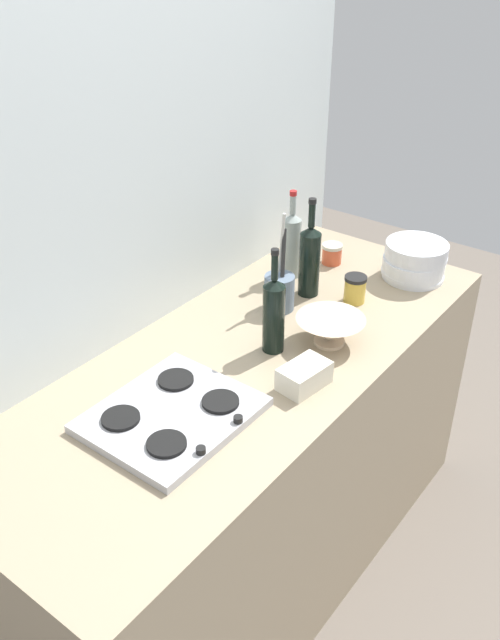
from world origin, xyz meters
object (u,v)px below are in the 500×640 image
at_px(wine_bottle_mid_right, 274,313).
at_px(wine_bottle_mid_left, 310,259).
at_px(condiment_jar_rear, 355,289).
at_px(wine_bottle_leftmost, 291,244).
at_px(butter_dish, 304,376).
at_px(plate_stack, 415,260).
at_px(condiment_jar_front, 332,254).
at_px(mixing_bowl, 330,330).
at_px(utensil_crock, 279,291).
at_px(stovetop_hob, 172,415).

bearing_deg(wine_bottle_mid_right, wine_bottle_mid_left, 16.52).
bearing_deg(condiment_jar_rear, wine_bottle_leftmost, 84.97).
xyz_separation_m(butter_dish, condiment_jar_rear, (0.49, 0.12, 0.01)).
xyz_separation_m(plate_stack, condiment_jar_front, (-0.08, 0.29, -0.03)).
height_order(plate_stack, condiment_jar_rear, plate_stack).
bearing_deg(wine_bottle_leftmost, condiment_jar_front, -20.38).
xyz_separation_m(mixing_bowl, condiment_jar_rear, (0.26, 0.07, 0.00)).
relative_size(wine_bottle_mid_right, mixing_bowl, 1.57).
height_order(wine_bottle_mid_left, utensil_crock, wine_bottle_mid_left).
height_order(stovetop_hob, wine_bottle_mid_right, wine_bottle_mid_right).
relative_size(wine_bottle_mid_left, butter_dish, 2.39).
xyz_separation_m(plate_stack, wine_bottle_mid_left, (-0.32, 0.23, 0.06)).
distance_m(stovetop_hob, plate_stack, 1.09).
bearing_deg(wine_bottle_mid_right, mixing_bowl, -41.26).
distance_m(utensil_crock, condiment_jar_front, 0.38).
bearing_deg(butter_dish, wine_bottle_leftmost, 37.65).
xyz_separation_m(wine_bottle_mid_left, utensil_crock, (-0.14, 0.02, -0.06)).
xyz_separation_m(utensil_crock, condiment_jar_front, (0.38, 0.04, -0.03)).
bearing_deg(wine_bottle_mid_right, wine_bottle_leftmost, 28.15).
distance_m(wine_bottle_mid_right, utensil_crock, 0.25).
relative_size(stovetop_hob, wine_bottle_mid_left, 1.19).
height_order(wine_bottle_leftmost, mixing_bowl, wine_bottle_leftmost).
bearing_deg(butter_dish, stovetop_hob, 149.21).
height_order(stovetop_hob, utensil_crock, utensil_crock).
height_order(stovetop_hob, condiment_jar_front, condiment_jar_front).
bearing_deg(condiment_jar_rear, wine_bottle_mid_left, 107.35).
height_order(plate_stack, wine_bottle_mid_left, wine_bottle_mid_left).
distance_m(wine_bottle_mid_left, condiment_jar_front, 0.26).
bearing_deg(stovetop_hob, condiment_jar_front, 7.92).
bearing_deg(condiment_jar_rear, stovetop_hob, 175.24).
distance_m(condiment_jar_front, condiment_jar_rear, 0.28).
bearing_deg(mixing_bowl, utensil_crock, 72.28).
distance_m(plate_stack, condiment_jar_rear, 0.28).
bearing_deg(wine_bottle_mid_left, stovetop_hob, -173.76).
bearing_deg(plate_stack, wine_bottle_mid_left, 144.24).
relative_size(wine_bottle_leftmost, wine_bottle_mid_right, 0.97).
bearing_deg(wine_bottle_mid_left, mixing_bowl, -134.84).
bearing_deg(wine_bottle_mid_right, stovetop_hob, 177.36).
bearing_deg(stovetop_hob, condiment_jar_rear, -4.76).
distance_m(stovetop_hob, wine_bottle_leftmost, 0.86).
distance_m(wine_bottle_mid_left, butter_dish, 0.53).
bearing_deg(condiment_jar_front, mixing_bowl, -149.22).
distance_m(wine_bottle_leftmost, utensil_crock, 0.24).
bearing_deg(mixing_bowl, plate_stack, -1.43).
distance_m(wine_bottle_mid_left, mixing_bowl, 0.32).
relative_size(wine_bottle_mid_left, utensil_crock, 1.05).
distance_m(mixing_bowl, butter_dish, 0.23).
xyz_separation_m(wine_bottle_leftmost, condiment_jar_front, (0.17, -0.06, -0.09)).
height_order(butter_dish, condiment_jar_front, condiment_jar_front).
bearing_deg(mixing_bowl, stovetop_hob, 166.28).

